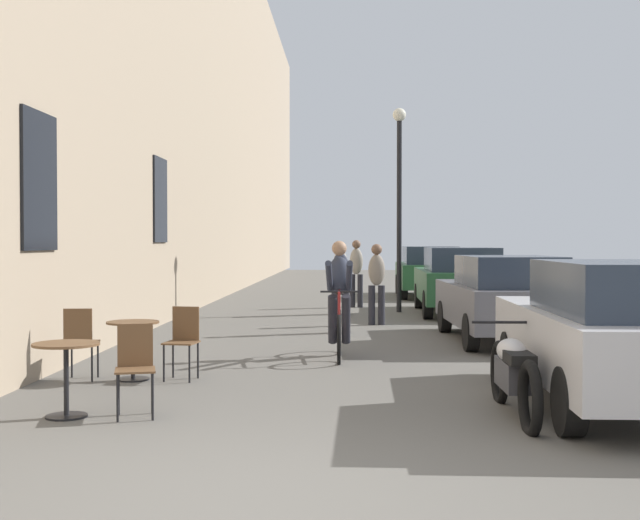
# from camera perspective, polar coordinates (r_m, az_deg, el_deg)

# --- Properties ---
(ground_plane) EXTENTS (88.00, 88.00, 0.00)m
(ground_plane) POSITION_cam_1_polar(r_m,az_deg,el_deg) (5.61, -4.33, -16.34)
(ground_plane) COLOR #5B5954
(building_facade_left) EXTENTS (0.54, 68.00, 12.99)m
(building_facade_left) POSITION_cam_1_polar(r_m,az_deg,el_deg) (20.30, -9.92, 14.93)
(building_facade_left) COLOR tan
(building_facade_left) RESTS_ON ground_plane
(cafe_table_near) EXTENTS (0.64, 0.64, 0.72)m
(cafe_table_near) POSITION_cam_1_polar(r_m,az_deg,el_deg) (8.35, -17.20, -6.87)
(cafe_table_near) COLOR black
(cafe_table_near) RESTS_ON ground_plane
(cafe_chair_near_toward_street) EXTENTS (0.46, 0.46, 0.89)m
(cafe_chair_near_toward_street) POSITION_cam_1_polar(r_m,az_deg,el_deg) (8.24, -12.70, -6.99)
(cafe_chair_near_toward_street) COLOR black
(cafe_chair_near_toward_street) RESTS_ON ground_plane
(cafe_table_mid) EXTENTS (0.64, 0.64, 0.72)m
(cafe_table_mid) POSITION_cam_1_polar(r_m,az_deg,el_deg) (10.37, -12.86, -5.27)
(cafe_table_mid) COLOR black
(cafe_table_mid) RESTS_ON ground_plane
(cafe_chair_mid_toward_street) EXTENTS (0.43, 0.43, 0.89)m
(cafe_chair_mid_toward_street) POSITION_cam_1_polar(r_m,az_deg,el_deg) (10.30, -9.48, -5.31)
(cafe_chair_mid_toward_street) COLOR black
(cafe_chair_mid_toward_street) RESTS_ON ground_plane
(cafe_chair_mid_toward_wall) EXTENTS (0.41, 0.41, 0.89)m
(cafe_chair_mid_toward_wall) POSITION_cam_1_polar(r_m,az_deg,el_deg) (10.47, -16.31, -5.24)
(cafe_chair_mid_toward_wall) COLOR black
(cafe_chair_mid_toward_wall) RESTS_ON ground_plane
(cyclist_on_bicycle) EXTENTS (0.52, 1.76, 1.74)m
(cyclist_on_bicycle) POSITION_cam_1_polar(r_m,az_deg,el_deg) (12.06, 1.34, -2.94)
(cyclist_on_bicycle) COLOR black
(cyclist_on_bicycle) RESTS_ON ground_plane
(pedestrian_near) EXTENTS (0.37, 0.29, 1.70)m
(pedestrian_near) POSITION_cam_1_polar(r_m,az_deg,el_deg) (15.26, 1.43, -1.50)
(pedestrian_near) COLOR #26262D
(pedestrian_near) RESTS_ON ground_plane
(pedestrian_mid) EXTENTS (0.36, 0.27, 1.65)m
(pedestrian_mid) POSITION_cam_1_polar(r_m,az_deg,el_deg) (16.76, 3.95, -1.35)
(pedestrian_mid) COLOR #26262D
(pedestrian_mid) RESTS_ON ground_plane
(pedestrian_far) EXTENTS (0.37, 0.28, 1.71)m
(pedestrian_far) POSITION_cam_1_polar(r_m,az_deg,el_deg) (19.11, 1.43, -0.92)
(pedestrian_far) COLOR #26262D
(pedestrian_far) RESTS_ON ground_plane
(pedestrian_furthest) EXTENTS (0.36, 0.27, 1.74)m
(pedestrian_furthest) POSITION_cam_1_polar(r_m,az_deg,el_deg) (21.22, 2.54, -0.65)
(pedestrian_furthest) COLOR #26262D
(pedestrian_furthest) RESTS_ON ground_plane
(street_lamp) EXTENTS (0.32, 0.32, 4.90)m
(street_lamp) POSITION_cam_1_polar(r_m,az_deg,el_deg) (19.88, 5.52, 5.34)
(street_lamp) COLOR black
(street_lamp) RESTS_ON ground_plane
(parked_car_nearest) EXTENTS (1.85, 4.26, 1.50)m
(parked_car_nearest) POSITION_cam_1_polar(r_m,az_deg,el_deg) (8.92, 19.95, -4.70)
(parked_car_nearest) COLOR #B7B7BC
(parked_car_nearest) RESTS_ON ground_plane
(parked_car_second) EXTENTS (1.84, 4.16, 1.46)m
(parked_car_second) POSITION_cam_1_polar(r_m,az_deg,el_deg) (14.26, 12.61, -2.53)
(parked_car_second) COLOR #595960
(parked_car_second) RESTS_ON ground_plane
(parked_car_third) EXTENTS (1.93, 4.43, 1.56)m
(parked_car_third) POSITION_cam_1_polar(r_m,az_deg,el_deg) (19.52, 9.62, -1.34)
(parked_car_third) COLOR #23512D
(parked_car_third) RESTS_ON ground_plane
(parked_car_fourth) EXTENTS (1.89, 4.39, 1.55)m
(parked_car_fourth) POSITION_cam_1_polar(r_m,az_deg,el_deg) (25.43, 7.52, -0.74)
(parked_car_fourth) COLOR #23512D
(parked_car_fourth) RESTS_ON ground_plane
(parked_motorcycle) EXTENTS (0.62, 2.15, 0.92)m
(parked_motorcycle) POSITION_cam_1_polar(r_m,az_deg,el_deg) (8.29, 13.30, -7.73)
(parked_motorcycle) COLOR black
(parked_motorcycle) RESTS_ON ground_plane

